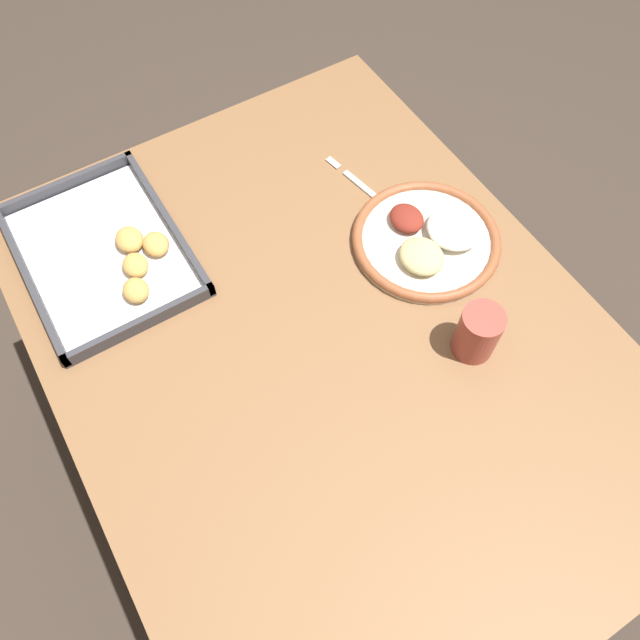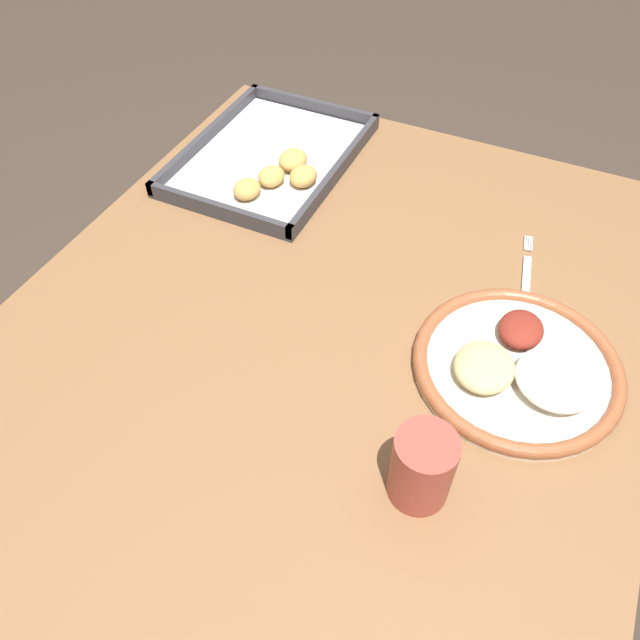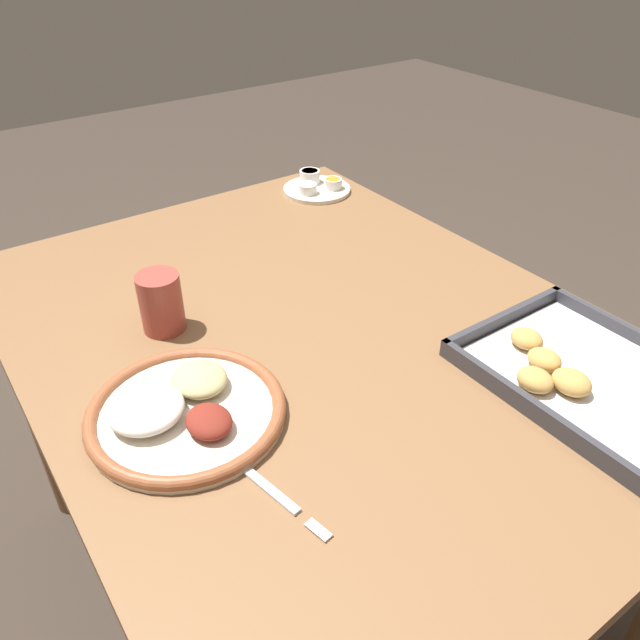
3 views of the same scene
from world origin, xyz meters
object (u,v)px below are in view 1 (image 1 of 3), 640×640
dinner_plate (429,239)px  fork (366,190)px  baking_tray (110,253)px  drinking_cup (478,333)px

dinner_plate → fork: bearing=9.3°
baking_tray → fork: bearing=-102.9°
dinner_plate → drinking_cup: (-0.22, 0.07, 0.04)m
baking_tray → drinking_cup: 0.69m
fork → drinking_cup: 0.40m
dinner_plate → drinking_cup: size_ratio=2.73×
dinner_plate → fork: dinner_plate is taller
dinner_plate → drinking_cup: bearing=162.9°
fork → drinking_cup: (-0.39, 0.04, 0.05)m
dinner_plate → fork: 0.18m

